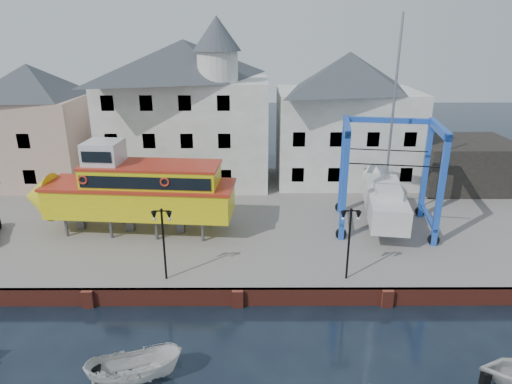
{
  "coord_description": "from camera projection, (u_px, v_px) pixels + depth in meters",
  "views": [
    {
      "loc": [
        0.91,
        -20.98,
        14.16
      ],
      "look_at": [
        1.0,
        7.0,
        4.0
      ],
      "focal_mm": 32.0,
      "sensor_mm": 36.0,
      "label": 1
    }
  ],
  "objects": [
    {
      "name": "ground",
      "position": [
        238.0,
        306.0,
        24.55
      ],
      "size": [
        140.0,
        140.0,
        0.0
      ],
      "primitive_type": "plane",
      "color": "black",
      "rests_on": "ground"
    },
    {
      "name": "hardstanding",
      "position": [
        243.0,
        217.0,
        34.72
      ],
      "size": [
        44.0,
        22.0,
        1.0
      ],
      "primitive_type": "cube",
      "color": "slate",
      "rests_on": "ground"
    },
    {
      "name": "quay_wall",
      "position": [
        238.0,
        297.0,
        24.48
      ],
      "size": [
        44.0,
        0.47,
        1.0
      ],
      "color": "maroon",
      "rests_on": "ground"
    },
    {
      "name": "building_pink",
      "position": [
        36.0,
        125.0,
        39.31
      ],
      "size": [
        8.0,
        7.0,
        10.3
      ],
      "color": "tan",
      "rests_on": "hardstanding"
    },
    {
      "name": "building_white_main",
      "position": [
        188.0,
        111.0,
        39.32
      ],
      "size": [
        14.0,
        8.3,
        14.0
      ],
      "color": "beige",
      "rests_on": "hardstanding"
    },
    {
      "name": "building_white_right",
      "position": [
        346.0,
        118.0,
        40.18
      ],
      "size": [
        12.0,
        8.0,
        11.2
      ],
      "color": "beige",
      "rests_on": "hardstanding"
    },
    {
      "name": "shed_dark",
      "position": [
        463.0,
        163.0,
        39.56
      ],
      "size": [
        8.0,
        7.0,
        4.0
      ],
      "primitive_type": "cube",
      "color": "black",
      "rests_on": "hardstanding"
    },
    {
      "name": "lamp_post_left",
      "position": [
        162.0,
        226.0,
        24.24
      ],
      "size": [
        1.12,
        0.32,
        4.2
      ],
      "color": "black",
      "rests_on": "hardstanding"
    },
    {
      "name": "lamp_post_right",
      "position": [
        350.0,
        226.0,
        24.27
      ],
      "size": [
        1.12,
        0.32,
        4.2
      ],
      "color": "black",
      "rests_on": "hardstanding"
    },
    {
      "name": "tour_boat",
      "position": [
        128.0,
        190.0,
        30.31
      ],
      "size": [
        14.54,
        4.58,
        6.23
      ],
      "rotation": [
        0.0,
        0.0,
        -0.08
      ],
      "color": "#59595E",
      "rests_on": "hardstanding"
    },
    {
      "name": "travel_lift",
      "position": [
        384.0,
        191.0,
        31.86
      ],
      "size": [
        7.26,
        9.54,
        14.02
      ],
      "rotation": [
        0.0,
        0.0,
        -0.16
      ],
      "color": "#1F4FA6",
      "rests_on": "hardstanding"
    },
    {
      "name": "motorboat_a",
      "position": [
        136.0,
        381.0,
        19.35
      ],
      "size": [
        4.25,
        2.36,
        1.55
      ],
      "primitive_type": "imported",
      "rotation": [
        0.0,
        0.0,
        1.79
      ],
      "color": "silver",
      "rests_on": "ground"
    }
  ]
}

